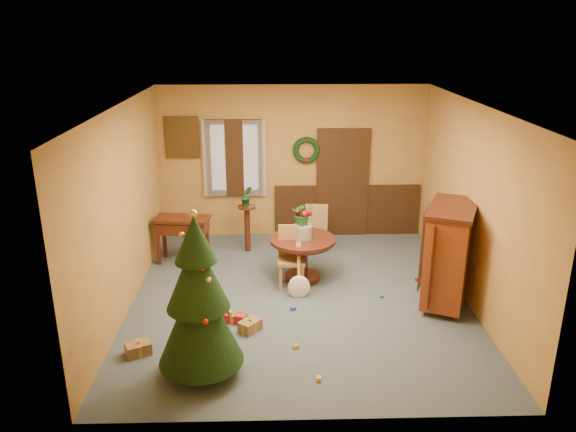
{
  "coord_description": "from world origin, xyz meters",
  "views": [
    {
      "loc": [
        -0.38,
        -7.63,
        3.96
      ],
      "look_at": [
        -0.16,
        0.4,
        1.19
      ],
      "focal_mm": 35.0,
      "sensor_mm": 36.0,
      "label": 1
    }
  ],
  "objects_px": {
    "writing_desk": "(182,229)",
    "sideboard": "(449,253)",
    "chair_near": "(292,254)",
    "christmas_tree": "(198,300)",
    "dining_table": "(303,251)"
  },
  "relations": [
    {
      "from": "chair_near",
      "to": "christmas_tree",
      "type": "bearing_deg",
      "value": -115.77
    },
    {
      "from": "chair_near",
      "to": "writing_desk",
      "type": "relative_size",
      "value": 1.0
    },
    {
      "from": "chair_near",
      "to": "christmas_tree",
      "type": "distance_m",
      "value": 2.67
    },
    {
      "from": "chair_near",
      "to": "dining_table",
      "type": "bearing_deg",
      "value": 44.18
    },
    {
      "from": "dining_table",
      "to": "christmas_tree",
      "type": "height_order",
      "value": "christmas_tree"
    },
    {
      "from": "chair_near",
      "to": "christmas_tree",
      "type": "relative_size",
      "value": 0.47
    },
    {
      "from": "christmas_tree",
      "to": "writing_desk",
      "type": "bearing_deg",
      "value": 101.9
    },
    {
      "from": "writing_desk",
      "to": "dining_table",
      "type": "bearing_deg",
      "value": -21.13
    },
    {
      "from": "christmas_tree",
      "to": "sideboard",
      "type": "distance_m",
      "value": 3.79
    },
    {
      "from": "chair_near",
      "to": "writing_desk",
      "type": "distance_m",
      "value": 2.08
    },
    {
      "from": "writing_desk",
      "to": "sideboard",
      "type": "distance_m",
      "value": 4.42
    },
    {
      "from": "writing_desk",
      "to": "chair_near",
      "type": "bearing_deg",
      "value": -27.43
    },
    {
      "from": "chair_near",
      "to": "sideboard",
      "type": "xyz_separation_m",
      "value": [
        2.25,
        -0.69,
        0.29
      ]
    },
    {
      "from": "dining_table",
      "to": "christmas_tree",
      "type": "bearing_deg",
      "value": -117.49
    },
    {
      "from": "writing_desk",
      "to": "sideboard",
      "type": "relative_size",
      "value": 0.64
    }
  ]
}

